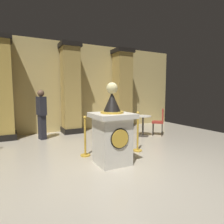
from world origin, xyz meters
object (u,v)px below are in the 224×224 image
stanchion_far (85,142)px  pedestal_clock (112,133)px  cafe_table (143,123)px  cafe_chair_red (160,120)px  bystander_guest (42,113)px  stanchion_near (138,137)px

stanchion_far → pedestal_clock: bearing=-64.0°
cafe_table → cafe_chair_red: size_ratio=0.76×
pedestal_clock → bystander_guest: pedestal_clock is taller
stanchion_near → cafe_chair_red: size_ratio=1.11×
pedestal_clock → cafe_table: (2.20, 1.82, -0.22)m
pedestal_clock → cafe_table: pedestal_clock is taller
pedestal_clock → cafe_chair_red: (2.80, 1.61, -0.12)m
cafe_chair_red → stanchion_far: bearing=-164.5°
cafe_table → cafe_chair_red: 0.65m
pedestal_clock → stanchion_far: pedestal_clock is taller
bystander_guest → cafe_table: 3.48m
stanchion_far → cafe_chair_red: size_ratio=1.04×
stanchion_near → cafe_chair_red: 2.14m
bystander_guest → cafe_chair_red: size_ratio=1.71×
stanchion_far → cafe_chair_red: stanchion_far is taller
bystander_guest → cafe_table: bystander_guest is taller
pedestal_clock → cafe_table: 2.86m
stanchion_near → stanchion_far: stanchion_near is taller
bystander_guest → cafe_chair_red: bystander_guest is taller
pedestal_clock → cafe_chair_red: 3.24m
stanchion_near → stanchion_far: 1.40m
pedestal_clock → stanchion_near: (1.01, 0.46, -0.32)m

